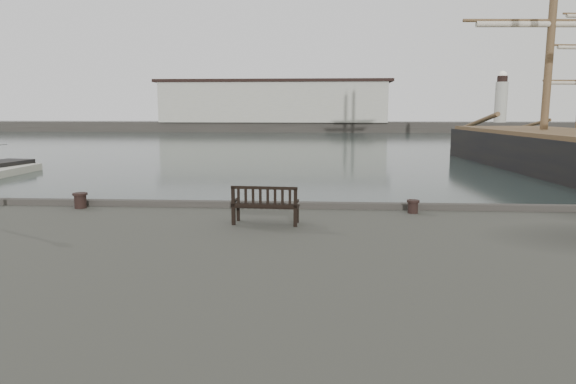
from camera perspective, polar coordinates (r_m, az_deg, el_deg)
ground at (r=16.08m, az=-3.94°, el=-7.09°), size 400.00×400.00×0.00m
breakwater at (r=107.50m, az=0.23°, el=9.01°), size 140.00×9.50×12.20m
bench at (r=13.24m, az=-2.49°, el=-2.25°), size 1.74×0.70×0.98m
bollard_left at (r=16.59m, az=-22.08°, el=-0.89°), size 0.57×0.57×0.46m
bollard_right at (r=15.06m, az=13.71°, el=-1.59°), size 0.42×0.42×0.38m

